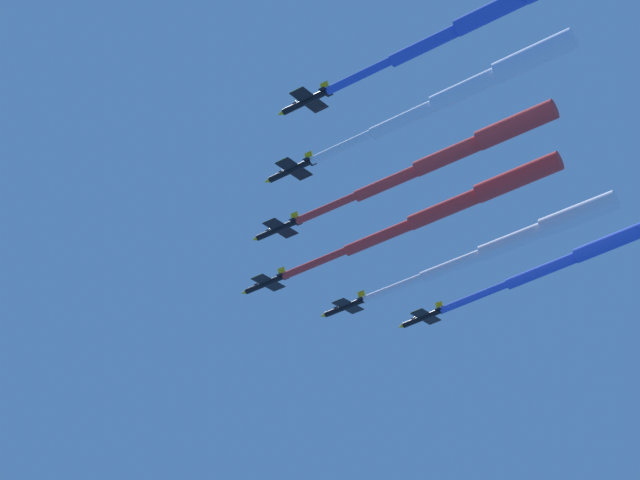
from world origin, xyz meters
TOP-DOWN VIEW (x-y plane):
  - jet_lead at (-16.78, 18.19)m, footprint 35.13×60.27m
  - jet_port_inner at (-9.56, 29.62)m, footprint 32.21×54.84m
  - jet_starboard_inner at (-30.56, 18.68)m, footprint 32.58×55.35m
  - jet_port_mid at (-3.34, 43.89)m, footprint 30.84×53.78m
  - jet_starboard_mid at (-47.46, 27.11)m, footprint 34.88×62.56m
  - jet_port_outer at (1.84, 58.89)m, footprint 31.02×53.85m

SIDE VIEW (x-z plane):
  - jet_starboard_inner at x=-30.56m, z-range 204.52..209.02m
  - jet_port_mid at x=-3.34m, z-range 205.45..209.89m
  - jet_starboard_mid at x=-47.46m, z-range 205.51..209.94m
  - jet_port_outer at x=1.84m, z-range 205.50..209.96m
  - jet_port_inner at x=-9.56m, z-range 206.18..210.62m
  - jet_lead at x=-16.78m, z-range 206.73..211.18m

